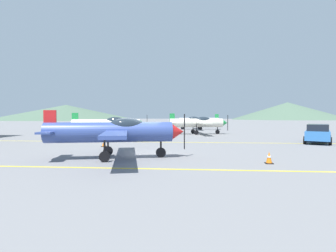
{
  "coord_description": "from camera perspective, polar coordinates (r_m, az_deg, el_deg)",
  "views": [
    {
      "loc": [
        3.02,
        -15.26,
        2.33
      ],
      "look_at": [
        0.47,
        14.0,
        1.2
      ],
      "focal_mm": 28.3,
      "sensor_mm": 36.0,
      "label": 1
    }
  ],
  "objects": [
    {
      "name": "ground_plane",
      "position": [
        15.73,
        -6.17,
        -6.33
      ],
      "size": [
        400.0,
        400.0,
        0.0
      ],
      "primitive_type": "plane",
      "color": "slate"
    },
    {
      "name": "apron_line_near",
      "position": [
        12.03,
        -9.76,
        -8.97
      ],
      "size": [
        80.0,
        0.16,
        0.01
      ],
      "primitive_type": "cube",
      "color": "yellow",
      "rests_on": "ground_plane"
    },
    {
      "name": "apron_line_far",
      "position": [
        23.46,
        -2.43,
        -3.48
      ],
      "size": [
        80.0,
        0.16,
        0.01
      ],
      "primitive_type": "cube",
      "color": "yellow",
      "rests_on": "ground_plane"
    },
    {
      "name": "airplane_near",
      "position": [
        14.65,
        -11.24,
        -1.16
      ],
      "size": [
        7.69,
        8.75,
        2.63
      ],
      "color": "#33478C",
      "rests_on": "ground_plane"
    },
    {
      "name": "airplane_mid",
      "position": [
        27.49,
        -12.52,
        0.38
      ],
      "size": [
        7.68,
        8.78,
        2.63
      ],
      "color": "silver",
      "rests_on": "ground_plane"
    },
    {
      "name": "airplane_far",
      "position": [
        33.78,
        6.58,
        0.75
      ],
      "size": [
        7.69,
        8.78,
        2.63
      ],
      "color": "silver",
      "rests_on": "ground_plane"
    },
    {
      "name": "airplane_back",
      "position": [
        45.42,
        6.26,
        1.12
      ],
      "size": [
        7.64,
        8.79,
        2.63
      ],
      "color": "silver",
      "rests_on": "ground_plane"
    },
    {
      "name": "car_sedan",
      "position": [
        25.94,
        29.54,
        -1.37
      ],
      "size": [
        3.46,
        4.66,
        1.62
      ],
      "color": "#3372BF",
      "rests_on": "ground_plane"
    },
    {
      "name": "traffic_cone_front",
      "position": [
        13.87,
        20.94,
        -6.4
      ],
      "size": [
        0.36,
        0.36,
        0.59
      ],
      "color": "black",
      "rests_on": "ground_plane"
    },
    {
      "name": "traffic_cone_side",
      "position": [
        20.59,
        -13.63,
        -3.55
      ],
      "size": [
        0.36,
        0.36,
        0.59
      ],
      "color": "black",
      "rests_on": "ground_plane"
    },
    {
      "name": "hill_left",
      "position": [
        169.91,
        -21.08,
        2.77
      ],
      "size": [
        83.14,
        83.14,
        8.89
      ],
      "primitive_type": "cone",
      "color": "#4C6651",
      "rests_on": "ground_plane"
    },
    {
      "name": "hill_centerleft",
      "position": [
        185.27,
        24.32,
        2.98
      ],
      "size": [
        70.03,
        70.03,
        10.95
      ],
      "primitive_type": "cone",
      "color": "#4C6651",
      "rests_on": "ground_plane"
    }
  ]
}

